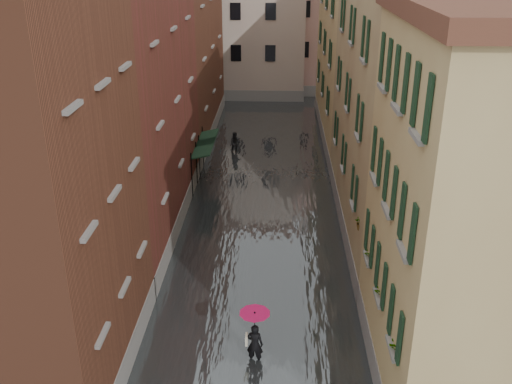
# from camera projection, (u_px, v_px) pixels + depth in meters

# --- Properties ---
(ground) EXTENTS (120.00, 120.00, 0.00)m
(ground) POSITION_uv_depth(u_px,v_px,m) (253.00, 338.00, 20.83)
(ground) COLOR slate
(ground) RESTS_ON ground
(floodwater) EXTENTS (10.00, 60.00, 0.20)m
(floodwater) POSITION_uv_depth(u_px,v_px,m) (263.00, 193.00, 32.70)
(floodwater) COLOR #3F4445
(floodwater) RESTS_ON ground
(building_left_near) EXTENTS (6.00, 8.00, 13.00)m
(building_left_near) POSITION_uv_depth(u_px,v_px,m) (11.00, 194.00, 16.66)
(building_left_near) COLOR brown
(building_left_near) RESTS_ON ground
(building_left_mid) EXTENTS (6.00, 14.00, 12.50)m
(building_left_mid) POSITION_uv_depth(u_px,v_px,m) (113.00, 105.00, 26.84)
(building_left_mid) COLOR maroon
(building_left_mid) RESTS_ON ground
(building_left_far) EXTENTS (6.00, 16.00, 14.00)m
(building_left_far) POSITION_uv_depth(u_px,v_px,m) (170.00, 40.00, 40.29)
(building_left_far) COLOR brown
(building_left_far) RESTS_ON ground
(building_right_near) EXTENTS (6.00, 8.00, 11.50)m
(building_right_near) POSITION_uv_depth(u_px,v_px,m) (492.00, 226.00, 16.45)
(building_right_near) COLOR tan
(building_right_near) RESTS_ON ground
(building_right_mid) EXTENTS (6.00, 14.00, 13.00)m
(building_right_mid) POSITION_uv_depth(u_px,v_px,m) (414.00, 103.00, 26.23)
(building_right_mid) COLOR tan
(building_right_mid) RESTS_ON ground
(building_right_far) EXTENTS (6.00, 16.00, 11.50)m
(building_right_far) POSITION_uv_depth(u_px,v_px,m) (367.00, 59.00, 40.27)
(building_right_far) COLOR tan
(building_right_far) RESTS_ON ground
(building_end_cream) EXTENTS (12.00, 9.00, 13.00)m
(building_end_cream) POSITION_uv_depth(u_px,v_px,m) (239.00, 23.00, 53.17)
(building_end_cream) COLOR #C0AB99
(building_end_cream) RESTS_ON ground
(building_end_pink) EXTENTS (10.00, 9.00, 12.00)m
(building_end_pink) POSITION_uv_depth(u_px,v_px,m) (334.00, 26.00, 54.87)
(building_end_pink) COLOR tan
(building_end_pink) RESTS_ON ground
(awning_near) EXTENTS (1.09, 3.22, 2.80)m
(awning_near) POSITION_uv_depth(u_px,v_px,m) (203.00, 149.00, 32.53)
(awning_near) COLOR #15311E
(awning_near) RESTS_ON ground
(awning_far) EXTENTS (1.09, 3.03, 2.80)m
(awning_far) POSITION_uv_depth(u_px,v_px,m) (207.00, 139.00, 34.21)
(awning_far) COLOR #15311E
(awning_far) RESTS_ON ground
(window_planters) EXTENTS (0.59, 8.42, 0.84)m
(window_planters) POSITION_uv_depth(u_px,v_px,m) (378.00, 266.00, 18.68)
(window_planters) COLOR #965C31
(window_planters) RESTS_ON ground
(pedestrian_main) EXTENTS (1.04, 1.04, 2.06)m
(pedestrian_main) POSITION_uv_depth(u_px,v_px,m) (255.00, 332.00, 19.05)
(pedestrian_main) COLOR black
(pedestrian_main) RESTS_ON ground
(pedestrian_far) EXTENTS (0.87, 0.75, 1.54)m
(pedestrian_far) POSITION_uv_depth(u_px,v_px,m) (235.00, 143.00, 38.80)
(pedestrian_far) COLOR black
(pedestrian_far) RESTS_ON ground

